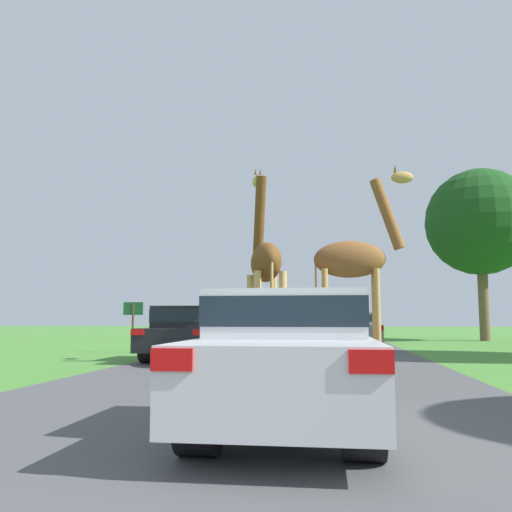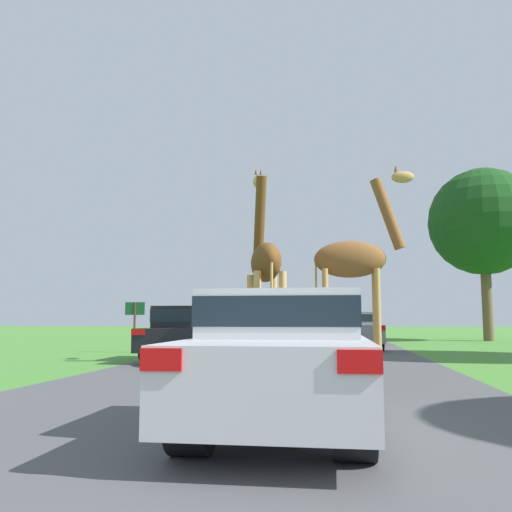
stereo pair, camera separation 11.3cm
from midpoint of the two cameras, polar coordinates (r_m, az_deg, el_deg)
name	(u,v)px [view 1 (the left image)]	position (r m, az deg, el deg)	size (l,w,h in m)	color
road	(307,340)	(30.30, 5.26, -8.76)	(7.95, 120.00, 0.00)	#4C4C4F
giraffe_near_road	(265,266)	(13.07, 0.71, -1.09)	(1.16, 2.63, 5.15)	tan
giraffe_companion	(355,261)	(13.79, 10.10, -0.50)	(2.55, 0.81, 5.02)	tan
car_lead_maroon	(290,355)	(5.93, 3.02, -10.35)	(1.72, 4.17, 1.44)	silver
car_queue_right	(257,327)	(28.47, -0.02, -7.47)	(1.90, 4.17, 1.38)	maroon
car_queue_left	(352,329)	(21.35, 9.95, -7.61)	(1.98, 4.09, 1.38)	gray
car_far_ahead	(350,326)	(26.83, 9.76, -7.32)	(1.93, 4.42, 1.46)	#561914
car_verge_right	(234,329)	(23.69, -2.42, -7.73)	(1.98, 4.01, 1.28)	navy
car_rear_follower	(189,331)	(15.71, -7.25, -7.86)	(1.95, 4.11, 1.51)	black
tree_left_edge	(480,222)	(31.43, 22.41, 3.29)	(5.71, 5.71, 9.17)	brown
sign_post	(133,317)	(19.27, -12.98, -6.31)	(0.70, 0.08, 1.72)	#4C3823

